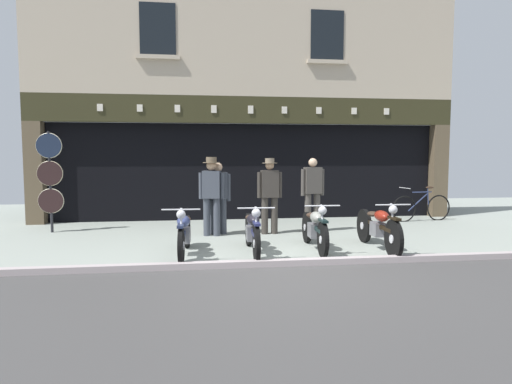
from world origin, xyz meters
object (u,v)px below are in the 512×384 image
Objects in this scene: motorcycle_left at (184,232)px; shopkeeper_center at (270,192)px; tyre_sign_pole at (50,174)px; motorcycle_center_left at (252,230)px; salesman_right at (313,191)px; leaning_bicycle at (422,207)px; motorcycle_center_right at (378,227)px; motorcycle_center at (315,228)px; salesman_left at (218,195)px; assistant_far_right at (212,192)px; advert_board_near at (317,155)px.

motorcycle_left is 2.72m from shopkeeper_center.
shopkeeper_center is at bearing -9.71° from tyre_sign_pole.
shopkeeper_center is 4.97m from tyre_sign_pole.
tyre_sign_pole is at bearing -31.62° from motorcycle_center_left.
salesman_right reaches higher than motorcycle_left.
leaning_bicycle is at bearing -165.31° from shopkeeper_center.
shopkeeper_center is (-1.72, 1.94, 0.50)m from motorcycle_center_right.
salesman_left is at bearing -45.93° from motorcycle_center.
motorcycle_center_right is 4.23m from leaning_bicycle.
assistant_far_right is (-0.65, 1.86, 0.54)m from motorcycle_center_left.
motorcycle_center is at bearing 69.11° from salesman_right.
salesman_left is 0.91× the size of leaning_bicycle.
leaning_bicycle is at bearing -166.76° from salesman_right.
leaning_bicycle is (2.61, -1.07, -1.39)m from advert_board_near.
salesman_left is (-0.50, 2.07, 0.46)m from motorcycle_center_left.
assistant_far_right is 5.85m from leaning_bicycle.
motorcycle_center_left is 1.05× the size of motorcycle_center.
advert_board_near is (2.88, 2.31, 0.89)m from salesman_left.
tyre_sign_pole reaches higher than salesman_left.
advert_board_near reaches higher than salesman_right.
salesman_left is 0.94× the size of salesman_right.
salesman_left is at bearing -9.27° from shopkeeper_center.
motorcycle_center_right is 2.00× the size of advert_board_near.
motorcycle_center is at bearing -25.57° from tyre_sign_pole.
salesman_right is at bearing -69.64° from motorcycle_center_right.
motorcycle_left is 5.81m from advert_board_near.
tyre_sign_pole is at bearing -18.65° from salesman_left.
motorcycle_center_left is 0.89× the size of tyre_sign_pole.
salesman_right reaches higher than leaning_bicycle.
advert_board_near is (2.38, 4.38, 1.34)m from motorcycle_center_left.
salesman_right is at bearing 171.77° from salesman_left.
tyre_sign_pole is (-6.61, 2.78, 0.89)m from motorcycle_center_right.
motorcycle_center_left is 1.21× the size of salesman_right.
salesman_left is at bearing -105.65° from motorcycle_left.
shopkeeper_center is 3.11m from advert_board_near.
motorcycle_center_right is at bearing -22.81° from tyre_sign_pole.
tyre_sign_pole is (-4.89, 0.84, 0.39)m from shopkeeper_center.
leaning_bicycle is (4.35, 1.37, -0.56)m from shopkeeper_center.
advert_board_near reaches higher than motorcycle_center_right.
shopkeeper_center is at bearing -130.42° from motorcycle_left.
salesman_right is 0.74× the size of tyre_sign_pole.
shopkeeper_center is at bearing -70.20° from motorcycle_center.
salesman_right reaches higher than motorcycle_center_left.
motorcycle_center is 1.92m from shopkeeper_center.
shopkeeper_center reaches higher than motorcycle_center_right.
motorcycle_left is 0.93× the size of motorcycle_center_right.
motorcycle_center is at bearing 123.72° from salesman_left.
shopkeeper_center reaches higher than motorcycle_center_left.
motorcycle_center_left is 1.28× the size of salesman_left.
shopkeeper_center is at bearing -164.69° from assistant_far_right.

